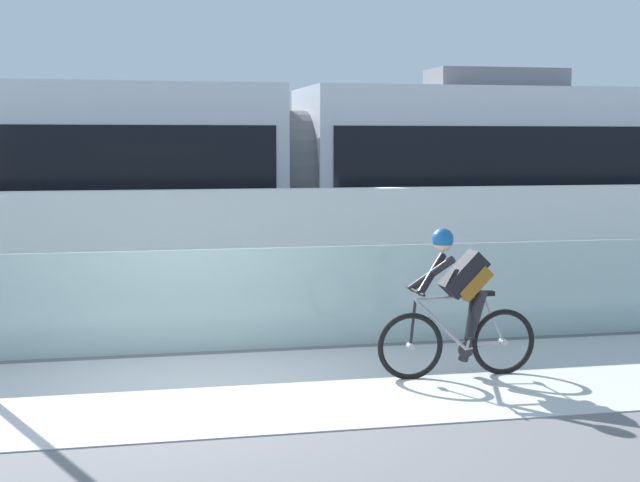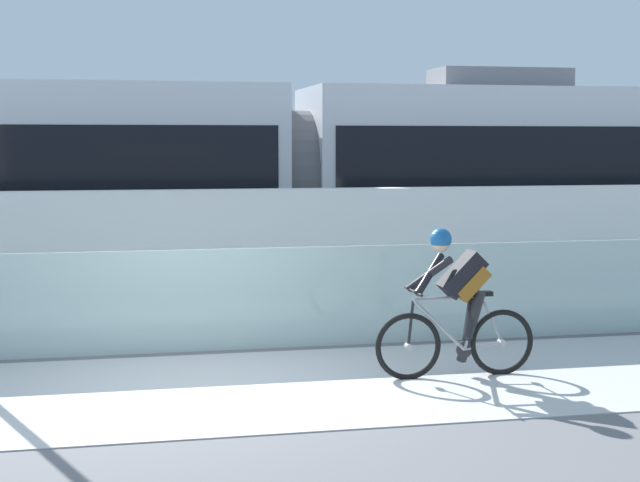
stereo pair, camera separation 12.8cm
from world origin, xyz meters
The scene contains 8 objects.
ground_plane centered at (0.00, 0.00, 0.00)m, with size 200.00×200.00×0.00m, color slate.
bike_path_deck centered at (0.00, 0.00, 0.01)m, with size 32.00×3.20×0.01m, color beige.
glass_parapet centered at (0.00, 1.85, 0.62)m, with size 32.00×0.05×1.23m, color #ADC6C1.
concrete_barrier_wall centered at (0.00, 3.65, 0.93)m, with size 32.00×0.36×1.85m, color white.
tram_rail_near centered at (0.00, 6.13, 0.00)m, with size 32.00×0.08×0.01m, color #595654.
tram_rail_far centered at (0.00, 7.57, 0.00)m, with size 32.00×0.08×0.01m, color #595654.
tram centered at (2.14, 6.85, 1.89)m, with size 22.56×2.54×3.81m.
cyclist_on_bike centered at (2.69, 0.00, 0.78)m, with size 1.77×0.58×1.61m.
Camera 1 is at (-0.87, -9.47, 2.52)m, focal length 53.50 mm.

